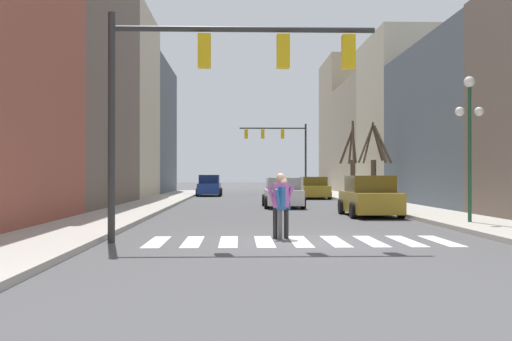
{
  "coord_description": "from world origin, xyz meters",
  "views": [
    {
      "loc": [
        -1.56,
        -15.0,
        1.68
      ],
      "look_at": [
        -0.43,
        22.78,
        1.96
      ],
      "focal_mm": 42.0,
      "sensor_mm": 36.0,
      "label": 1
    }
  ],
  "objects_px": {
    "traffic_signal_far": "(281,142)",
    "street_tree_right_near": "(375,161)",
    "street_lamp_right_corner": "(469,120)",
    "car_parked_left_mid": "(313,188)",
    "car_at_intersection": "(209,186)",
    "pedestrian_on_left_sidewalk": "(283,202)",
    "traffic_signal_near": "(213,72)",
    "pedestrian_on_right_sidewalk": "(281,200)",
    "car_parked_left_near": "(283,193)",
    "street_tree_left_near": "(352,162)",
    "car_parked_right_near": "(370,197)"
  },
  "relations": [
    {
      "from": "pedestrian_on_right_sidewalk",
      "to": "pedestrian_on_left_sidewalk",
      "type": "xyz_separation_m",
      "value": [
        0.06,
        0.0,
        -0.07
      ]
    },
    {
      "from": "car_at_intersection",
      "to": "car_parked_left_mid",
      "type": "relative_size",
      "value": 0.97
    },
    {
      "from": "pedestrian_on_left_sidewalk",
      "to": "street_tree_left_near",
      "type": "bearing_deg",
      "value": 23.44
    },
    {
      "from": "car_at_intersection",
      "to": "car_parked_left_mid",
      "type": "distance_m",
      "value": 9.4
    },
    {
      "from": "traffic_signal_far",
      "to": "car_parked_left_near",
      "type": "bearing_deg",
      "value": -93.99
    },
    {
      "from": "car_at_intersection",
      "to": "car_parked_right_near",
      "type": "relative_size",
      "value": 1.1
    },
    {
      "from": "traffic_signal_near",
      "to": "traffic_signal_far",
      "type": "relative_size",
      "value": 1.04
    },
    {
      "from": "car_at_intersection",
      "to": "car_parked_right_near",
      "type": "xyz_separation_m",
      "value": [
        7.65,
        -23.69,
        -0.01
      ]
    },
    {
      "from": "car_parked_left_near",
      "to": "car_parked_left_mid",
      "type": "xyz_separation_m",
      "value": [
        3.04,
        11.59,
        0.01
      ]
    },
    {
      "from": "traffic_signal_far",
      "to": "street_tree_right_near",
      "type": "height_order",
      "value": "traffic_signal_far"
    },
    {
      "from": "car_at_intersection",
      "to": "car_parked_left_mid",
      "type": "height_order",
      "value": "car_at_intersection"
    },
    {
      "from": "street_lamp_right_corner",
      "to": "street_tree_right_near",
      "type": "relative_size",
      "value": 1.03
    },
    {
      "from": "car_parked_left_near",
      "to": "street_lamp_right_corner",
      "type": "bearing_deg",
      "value": -155.56
    },
    {
      "from": "pedestrian_on_right_sidewalk",
      "to": "street_tree_right_near",
      "type": "height_order",
      "value": "street_tree_right_near"
    },
    {
      "from": "car_at_intersection",
      "to": "pedestrian_on_right_sidewalk",
      "type": "distance_m",
      "value": 32.3
    },
    {
      "from": "street_lamp_right_corner",
      "to": "car_parked_left_mid",
      "type": "relative_size",
      "value": 0.98
    },
    {
      "from": "traffic_signal_far",
      "to": "street_tree_left_near",
      "type": "height_order",
      "value": "traffic_signal_far"
    },
    {
      "from": "traffic_signal_far",
      "to": "street_lamp_right_corner",
      "type": "height_order",
      "value": "traffic_signal_far"
    },
    {
      "from": "pedestrian_on_left_sidewalk",
      "to": "street_tree_right_near",
      "type": "bearing_deg",
      "value": 18.56
    },
    {
      "from": "traffic_signal_near",
      "to": "pedestrian_on_left_sidewalk",
      "type": "bearing_deg",
      "value": 24.81
    },
    {
      "from": "street_lamp_right_corner",
      "to": "car_parked_right_near",
      "type": "height_order",
      "value": "street_lamp_right_corner"
    },
    {
      "from": "street_tree_left_near",
      "to": "car_at_intersection",
      "type": "bearing_deg",
      "value": 139.38
    },
    {
      "from": "traffic_signal_far",
      "to": "car_at_intersection",
      "type": "distance_m",
      "value": 10.48
    },
    {
      "from": "pedestrian_on_left_sidewalk",
      "to": "street_tree_left_near",
      "type": "height_order",
      "value": "street_tree_left_near"
    },
    {
      "from": "traffic_signal_near",
      "to": "traffic_signal_far",
      "type": "distance_m",
      "value": 40.6
    },
    {
      "from": "traffic_signal_far",
      "to": "car_parked_left_near",
      "type": "xyz_separation_m",
      "value": [
        -1.7,
        -24.45,
        -4.01
      ]
    },
    {
      "from": "traffic_signal_far",
      "to": "street_tree_right_near",
      "type": "relative_size",
      "value": 1.39
    },
    {
      "from": "car_parked_right_near",
      "to": "street_tree_left_near",
      "type": "height_order",
      "value": "street_tree_left_near"
    },
    {
      "from": "pedestrian_on_left_sidewalk",
      "to": "traffic_signal_near",
      "type": "bearing_deg",
      "value": 153.32
    },
    {
      "from": "pedestrian_on_right_sidewalk",
      "to": "street_tree_left_near",
      "type": "xyz_separation_m",
      "value": [
        6.43,
        23.67,
        1.49
      ]
    },
    {
      "from": "street_lamp_right_corner",
      "to": "pedestrian_on_left_sidewalk",
      "type": "xyz_separation_m",
      "value": [
        -6.37,
        -3.51,
        -2.53
      ]
    },
    {
      "from": "car_at_intersection",
      "to": "street_tree_right_near",
      "type": "height_order",
      "value": "street_tree_right_near"
    },
    {
      "from": "pedestrian_on_left_sidewalk",
      "to": "car_at_intersection",
      "type": "bearing_deg",
      "value": 44.69
    },
    {
      "from": "car_parked_left_near",
      "to": "pedestrian_on_left_sidewalk",
      "type": "relative_size",
      "value": 2.7
    },
    {
      "from": "pedestrian_on_right_sidewalk",
      "to": "street_lamp_right_corner",
      "type": "bearing_deg",
      "value": 25.18
    },
    {
      "from": "street_lamp_right_corner",
      "to": "street_tree_right_near",
      "type": "bearing_deg",
      "value": 88.76
    },
    {
      "from": "traffic_signal_near",
      "to": "car_parked_left_mid",
      "type": "bearing_deg",
      "value": 77.74
    },
    {
      "from": "street_lamp_right_corner",
      "to": "car_parked_left_near",
      "type": "height_order",
      "value": "street_lamp_right_corner"
    },
    {
      "from": "car_parked_left_mid",
      "to": "pedestrian_on_right_sidewalk",
      "type": "distance_m",
      "value": 26.97
    },
    {
      "from": "street_lamp_right_corner",
      "to": "pedestrian_on_right_sidewalk",
      "type": "distance_m",
      "value": 7.73
    },
    {
      "from": "car_parked_right_near",
      "to": "pedestrian_on_right_sidewalk",
      "type": "relative_size",
      "value": 2.46
    },
    {
      "from": "car_parked_left_near",
      "to": "pedestrian_on_right_sidewalk",
      "type": "height_order",
      "value": "pedestrian_on_right_sidewalk"
    },
    {
      "from": "pedestrian_on_right_sidewalk",
      "to": "pedestrian_on_left_sidewalk",
      "type": "height_order",
      "value": "pedestrian_on_right_sidewalk"
    },
    {
      "from": "street_tree_right_near",
      "to": "street_lamp_right_corner",
      "type": "bearing_deg",
      "value": -91.24
    },
    {
      "from": "car_at_intersection",
      "to": "street_tree_right_near",
      "type": "xyz_separation_m",
      "value": [
        10.17,
        -13.68,
        1.68
      ]
    },
    {
      "from": "street_lamp_right_corner",
      "to": "pedestrian_on_right_sidewalk",
      "type": "height_order",
      "value": "street_lamp_right_corner"
    },
    {
      "from": "street_lamp_right_corner",
      "to": "car_parked_left_mid",
      "type": "xyz_separation_m",
      "value": [
        -2.21,
        23.12,
        -2.76
      ]
    },
    {
      "from": "street_lamp_right_corner",
      "to": "pedestrian_on_left_sidewalk",
      "type": "distance_m",
      "value": 7.7
    },
    {
      "from": "traffic_signal_far",
      "to": "street_tree_left_near",
      "type": "xyz_separation_m",
      "value": [
        3.54,
        -15.83,
        -2.22
      ]
    },
    {
      "from": "pedestrian_on_left_sidewalk",
      "to": "street_tree_left_near",
      "type": "xyz_separation_m",
      "value": [
        6.37,
        23.66,
        1.56
      ]
    }
  ]
}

